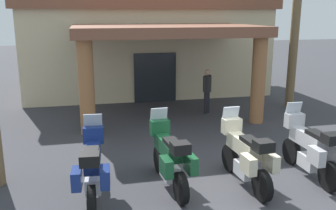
{
  "coord_description": "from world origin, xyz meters",
  "views": [
    {
      "loc": [
        -3.45,
        -6.82,
        3.76
      ],
      "look_at": [
        -0.85,
        3.11,
        1.2
      ],
      "focal_mm": 39.81,
      "sensor_mm": 36.0,
      "label": 1
    }
  ],
  "objects": [
    {
      "name": "ground_plane",
      "position": [
        0.0,
        0.0,
        0.0
      ],
      "size": [
        80.0,
        80.0,
        0.0
      ],
      "primitive_type": "plane",
      "color": "#38383D"
    },
    {
      "name": "motel_building",
      "position": [
        0.1,
        11.29,
        2.22
      ],
      "size": [
        11.57,
        10.7,
        4.34
      ],
      "rotation": [
        0.0,
        0.0,
        -0.04
      ],
      "color": "beige",
      "rests_on": "ground_plane"
    },
    {
      "name": "motorcycle_silver",
      "position": [
        1.81,
        0.19,
        0.7
      ],
      "size": [
        0.72,
        2.21,
        1.61
      ],
      "rotation": [
        0.0,
        0.0,
        1.53
      ],
      "color": "black",
      "rests_on": "ground_plane"
    },
    {
      "name": "motorcycle_green",
      "position": [
        -1.5,
        0.48,
        0.7
      ],
      "size": [
        0.72,
        2.21,
        1.61
      ],
      "rotation": [
        0.0,
        0.0,
        1.61
      ],
      "color": "black",
      "rests_on": "ground_plane"
    },
    {
      "name": "pedestrian",
      "position": [
        1.49,
        6.16,
        0.98
      ],
      "size": [
        0.42,
        0.39,
        1.7
      ],
      "rotation": [
        0.0,
        0.0,
        2.31
      ],
      "color": "black",
      "rests_on": "ground_plane"
    },
    {
      "name": "motorcycle_blue",
      "position": [
        -3.15,
        0.33,
        0.7
      ],
      "size": [
        0.75,
        2.21,
        1.61
      ],
      "rotation": [
        0.0,
        0.0,
        1.46
      ],
      "color": "black",
      "rests_on": "ground_plane"
    },
    {
      "name": "motorcycle_cream",
      "position": [
        0.16,
        0.16,
        0.7
      ],
      "size": [
        0.71,
        2.21,
        1.61
      ],
      "rotation": [
        0.0,
        0.0,
        1.59
      ],
      "color": "black",
      "rests_on": "ground_plane"
    }
  ]
}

